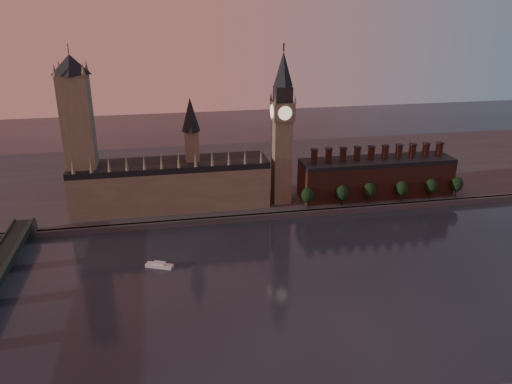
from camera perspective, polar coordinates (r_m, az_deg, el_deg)
ground at (r=255.12m, az=6.52°, el=-11.12°), size 900.00×900.00×0.00m
north_bank at (r=411.80m, az=-0.73°, el=2.02°), size 900.00×182.00×4.00m
palace_of_westminster at (r=340.00m, az=-9.57°, el=1.12°), size 130.00×30.30×74.00m
victoria_tower at (r=333.55m, az=-19.60°, el=6.54°), size 24.00×24.00×108.00m
big_ben at (r=334.60m, az=3.02°, el=7.36°), size 15.00×15.00×107.00m
chimney_block at (r=367.98m, az=13.55°, el=1.72°), size 110.00×25.00×37.00m
embankment_tree_0 at (r=336.64m, az=5.92°, el=-0.38°), size 8.60×8.60×14.88m
embankment_tree_1 at (r=344.04m, az=9.84°, el=-0.11°), size 8.60×8.60×14.88m
embankment_tree_2 at (r=352.60m, az=12.84°, el=0.19°), size 8.60×8.60×14.88m
embankment_tree_3 at (r=362.06m, az=16.32°, el=0.40°), size 8.60×8.60×14.88m
embankment_tree_4 at (r=373.19m, az=19.42°, el=0.65°), size 8.60×8.60×14.88m
embankment_tree_5 at (r=382.98m, az=21.97°, el=0.82°), size 8.60×8.60×14.88m
river_boat at (r=278.36m, az=-10.98°, el=-8.21°), size 15.42×9.87×2.99m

